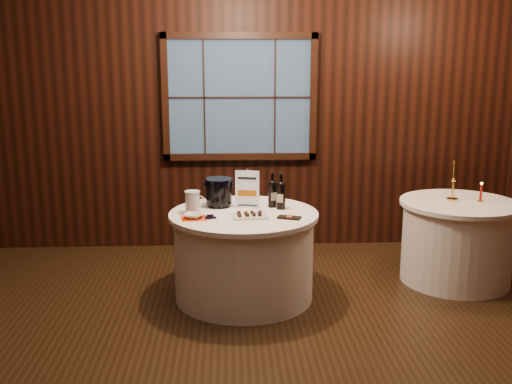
{
  "coord_description": "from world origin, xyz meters",
  "views": [
    {
      "loc": [
        -0.12,
        -3.95,
        2.08
      ],
      "look_at": [
        0.1,
        0.9,
        0.97
      ],
      "focal_mm": 42.0,
      "sensor_mm": 36.0,
      "label": 1
    }
  ],
  "objects_px": {
    "port_bottle_left": "(272,192)",
    "glass_pitcher": "(193,202)",
    "sign_stand": "(247,194)",
    "side_table": "(457,241)",
    "grape_bunch": "(210,217)",
    "ice_bucket": "(219,192)",
    "chocolate_box": "(289,218)",
    "brass_candlestick": "(453,186)",
    "port_bottle_right": "(281,193)",
    "cracker_bowl": "(193,216)",
    "chocolate_plate": "(250,215)",
    "red_candle": "(481,194)",
    "main_table": "(244,255)"
  },
  "relations": [
    {
      "from": "cracker_bowl",
      "to": "brass_candlestick",
      "type": "height_order",
      "value": "brass_candlestick"
    },
    {
      "from": "ice_bucket",
      "to": "chocolate_box",
      "type": "bearing_deg",
      "value": -36.86
    },
    {
      "from": "port_bottle_right",
      "to": "glass_pitcher",
      "type": "distance_m",
      "value": 0.77
    },
    {
      "from": "cracker_bowl",
      "to": "chocolate_box",
      "type": "bearing_deg",
      "value": -3.02
    },
    {
      "from": "port_bottle_right",
      "to": "chocolate_box",
      "type": "height_order",
      "value": "port_bottle_right"
    },
    {
      "from": "main_table",
      "to": "red_candle",
      "type": "height_order",
      "value": "red_candle"
    },
    {
      "from": "ice_bucket",
      "to": "cracker_bowl",
      "type": "distance_m",
      "value": 0.46
    },
    {
      "from": "grape_bunch",
      "to": "red_candle",
      "type": "relative_size",
      "value": 0.8
    },
    {
      "from": "chocolate_box",
      "to": "brass_candlestick",
      "type": "distance_m",
      "value": 1.68
    },
    {
      "from": "sign_stand",
      "to": "chocolate_box",
      "type": "bearing_deg",
      "value": -38.37
    },
    {
      "from": "side_table",
      "to": "red_candle",
      "type": "bearing_deg",
      "value": -5.7
    },
    {
      "from": "sign_stand",
      "to": "ice_bucket",
      "type": "relative_size",
      "value": 1.36
    },
    {
      "from": "chocolate_plate",
      "to": "chocolate_box",
      "type": "height_order",
      "value": "chocolate_plate"
    },
    {
      "from": "port_bottle_right",
      "to": "ice_bucket",
      "type": "bearing_deg",
      "value": -174.06
    },
    {
      "from": "side_table",
      "to": "port_bottle_left",
      "type": "xyz_separation_m",
      "value": [
        -1.74,
        -0.12,
        0.52
      ]
    },
    {
      "from": "side_table",
      "to": "grape_bunch",
      "type": "bearing_deg",
      "value": -167.82
    },
    {
      "from": "port_bottle_left",
      "to": "glass_pitcher",
      "type": "height_order",
      "value": "port_bottle_left"
    },
    {
      "from": "sign_stand",
      "to": "chocolate_plate",
      "type": "distance_m",
      "value": 0.35
    },
    {
      "from": "glass_pitcher",
      "to": "cracker_bowl",
      "type": "xyz_separation_m",
      "value": [
        0.01,
        -0.18,
        -0.07
      ]
    },
    {
      "from": "chocolate_box",
      "to": "chocolate_plate",
      "type": "bearing_deg",
      "value": -169.78
    },
    {
      "from": "port_bottle_left",
      "to": "ice_bucket",
      "type": "xyz_separation_m",
      "value": [
        -0.47,
        0.05,
        -0.01
      ]
    },
    {
      "from": "port_bottle_left",
      "to": "chocolate_plate",
      "type": "distance_m",
      "value": 0.42
    },
    {
      "from": "side_table",
      "to": "cracker_bowl",
      "type": "relative_size",
      "value": 6.92
    },
    {
      "from": "glass_pitcher",
      "to": "port_bottle_left",
      "type": "bearing_deg",
      "value": -7.79
    },
    {
      "from": "grape_bunch",
      "to": "side_table",
      "type": "bearing_deg",
      "value": 12.18
    },
    {
      "from": "ice_bucket",
      "to": "chocolate_plate",
      "type": "relative_size",
      "value": 0.8
    },
    {
      "from": "side_table",
      "to": "chocolate_box",
      "type": "xyz_separation_m",
      "value": [
        -1.63,
        -0.51,
        0.39
      ]
    },
    {
      "from": "main_table",
      "to": "sign_stand",
      "type": "height_order",
      "value": "sign_stand"
    },
    {
      "from": "glass_pitcher",
      "to": "ice_bucket",
      "type": "bearing_deg",
      "value": 22.7
    },
    {
      "from": "port_bottle_left",
      "to": "port_bottle_right",
      "type": "height_order",
      "value": "port_bottle_right"
    },
    {
      "from": "brass_candlestick",
      "to": "red_candle",
      "type": "bearing_deg",
      "value": -15.67
    },
    {
      "from": "glass_pitcher",
      "to": "red_candle",
      "type": "distance_m",
      "value": 2.63
    },
    {
      "from": "main_table",
      "to": "grape_bunch",
      "type": "xyz_separation_m",
      "value": [
        -0.28,
        -0.19,
        0.4
      ]
    },
    {
      "from": "sign_stand",
      "to": "main_table",
      "type": "bearing_deg",
      "value": -90.73
    },
    {
      "from": "port_bottle_left",
      "to": "ice_bucket",
      "type": "distance_m",
      "value": 0.47
    },
    {
      "from": "chocolate_plate",
      "to": "cracker_bowl",
      "type": "bearing_deg",
      "value": -178.03
    },
    {
      "from": "side_table",
      "to": "port_bottle_right",
      "type": "distance_m",
      "value": 1.76
    },
    {
      "from": "grape_bunch",
      "to": "cracker_bowl",
      "type": "xyz_separation_m",
      "value": [
        -0.14,
        0.02,
        0.01
      ]
    },
    {
      "from": "cracker_bowl",
      "to": "brass_candlestick",
      "type": "xyz_separation_m",
      "value": [
        2.36,
        0.52,
        0.11
      ]
    },
    {
      "from": "red_candle",
      "to": "port_bottle_right",
      "type": "bearing_deg",
      "value": -174.59
    },
    {
      "from": "chocolate_box",
      "to": "glass_pitcher",
      "type": "distance_m",
      "value": 0.84
    },
    {
      "from": "chocolate_plate",
      "to": "brass_candlestick",
      "type": "xyz_separation_m",
      "value": [
        1.9,
        0.5,
        0.12
      ]
    },
    {
      "from": "cracker_bowl",
      "to": "side_table",
      "type": "bearing_deg",
      "value": 11.01
    },
    {
      "from": "side_table",
      "to": "cracker_bowl",
      "type": "xyz_separation_m",
      "value": [
        -2.42,
        -0.47,
        0.4
      ]
    },
    {
      "from": "glass_pitcher",
      "to": "grape_bunch",
      "type": "bearing_deg",
      "value": -74.59
    },
    {
      "from": "sign_stand",
      "to": "side_table",
      "type": "bearing_deg",
      "value": 15.01
    },
    {
      "from": "sign_stand",
      "to": "grape_bunch",
      "type": "distance_m",
      "value": 0.5
    },
    {
      "from": "port_bottle_left",
      "to": "port_bottle_right",
      "type": "bearing_deg",
      "value": -65.01
    },
    {
      "from": "main_table",
      "to": "side_table",
      "type": "xyz_separation_m",
      "value": [
        2.0,
        0.3,
        0.0
      ]
    },
    {
      "from": "ice_bucket",
      "to": "brass_candlestick",
      "type": "height_order",
      "value": "brass_candlestick"
    }
  ]
}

